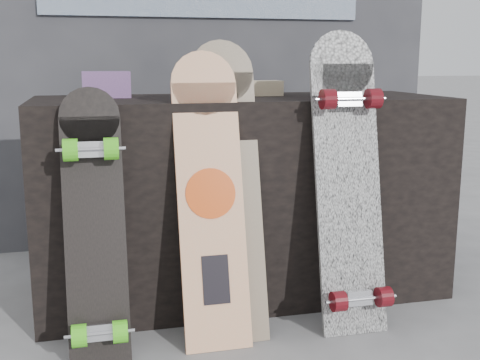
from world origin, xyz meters
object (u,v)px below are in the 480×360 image
object	(u,v)px
vendor_table	(242,196)
skateboard_dark	(95,223)
longboard_celtic	(228,180)
longboard_cascadia	(349,177)
longboard_geisha	(210,189)

from	to	relation	value
vendor_table	skateboard_dark	distance (m)	0.72
longboard_celtic	longboard_cascadia	world-z (taller)	longboard_cascadia
vendor_table	skateboard_dark	xyz separation A→B (m)	(-0.58, -0.42, 0.04)
longboard_geisha	skateboard_dark	size ratio (longest dim) A/B	1.13
longboard_geisha	longboard_cascadia	size ratio (longest dim) A/B	0.93
vendor_table	longboard_celtic	size ratio (longest dim) A/B	1.58
longboard_geisha	longboard_celtic	world-z (taller)	longboard_celtic
longboard_celtic	longboard_cascadia	size ratio (longest dim) A/B	0.97
vendor_table	longboard_cascadia	bearing A→B (deg)	-54.09
vendor_table	longboard_geisha	distance (m)	0.43
longboard_geisha	longboard_cascadia	distance (m)	0.49
longboard_geisha	skateboard_dark	bearing A→B (deg)	-171.33
vendor_table	longboard_celtic	xyz separation A→B (m)	(-0.13, -0.33, 0.14)
longboard_geisha	longboard_celtic	size ratio (longest dim) A/B	0.96
longboard_cascadia	longboard_celtic	bearing A→B (deg)	170.61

